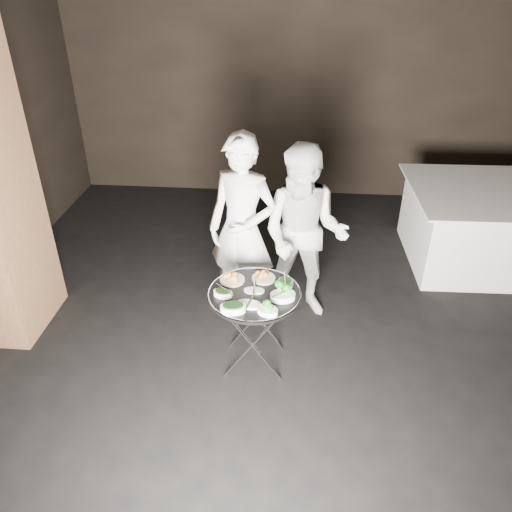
# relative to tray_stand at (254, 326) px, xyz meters

# --- Properties ---
(floor) EXTENTS (6.00, 7.00, 0.05)m
(floor) POSITION_rel_tray_stand_xyz_m (0.23, 0.08, -0.41)
(floor) COLOR black
(floor) RESTS_ON ground
(wall_back) EXTENTS (6.00, 0.05, 3.00)m
(wall_back) POSITION_rel_tray_stand_xyz_m (0.23, 3.60, 1.11)
(wall_back) COLOR black
(wall_back) RESTS_ON floor
(tray_stand) EXTENTS (0.47, 0.40, 0.69)m
(tray_stand) POSITION_rel_tray_stand_xyz_m (0.00, 0.00, 0.00)
(tray_stand) COLOR silver
(tray_stand) RESTS_ON floor
(serving_tray) EXTENTS (0.73, 0.73, 0.04)m
(serving_tray) POSITION_rel_tray_stand_xyz_m (0.00, -0.00, 0.31)
(serving_tray) COLOR black
(serving_tray) RESTS_ON tray_stand
(potato_plate_a) EXTENTS (0.20, 0.20, 0.07)m
(potato_plate_a) POSITION_rel_tray_stand_xyz_m (-0.19, 0.15, 0.35)
(potato_plate_a) COLOR beige
(potato_plate_a) RESTS_ON serving_tray
(potato_plate_b) EXTENTS (0.19, 0.19, 0.07)m
(potato_plate_b) POSITION_rel_tray_stand_xyz_m (0.06, 0.20, 0.35)
(potato_plate_b) COLOR beige
(potato_plate_b) RESTS_ON serving_tray
(greens_bowl) EXTENTS (0.13, 0.13, 0.07)m
(greens_bowl) POSITION_rel_tray_stand_xyz_m (0.24, 0.13, 0.35)
(greens_bowl) COLOR white
(greens_bowl) RESTS_ON serving_tray
(asparagus_plate_a) EXTENTS (0.16, 0.09, 0.03)m
(asparagus_plate_a) POSITION_rel_tray_stand_xyz_m (-0.00, 0.02, 0.33)
(asparagus_plate_a) COLOR white
(asparagus_plate_a) RESTS_ON serving_tray
(asparagus_plate_b) EXTENTS (0.21, 0.14, 0.04)m
(asparagus_plate_b) POSITION_rel_tray_stand_xyz_m (-0.02, -0.16, 0.34)
(asparagus_plate_b) COLOR white
(asparagus_plate_b) RESTS_ON serving_tray
(spinach_bowl_a) EXTENTS (0.17, 0.13, 0.06)m
(spinach_bowl_a) POSITION_rel_tray_stand_xyz_m (-0.23, -0.06, 0.35)
(spinach_bowl_a) COLOR white
(spinach_bowl_a) RESTS_ON serving_tray
(spinach_bowl_b) EXTENTS (0.21, 0.15, 0.08)m
(spinach_bowl_b) POSITION_rel_tray_stand_xyz_m (-0.13, -0.24, 0.36)
(spinach_bowl_b) COLOR white
(spinach_bowl_b) RESTS_ON serving_tray
(broccoli_bowl_a) EXTENTS (0.22, 0.18, 0.08)m
(broccoli_bowl_a) POSITION_rel_tray_stand_xyz_m (0.22, -0.06, 0.36)
(broccoli_bowl_a) COLOR white
(broccoli_bowl_a) RESTS_ON serving_tray
(broccoli_bowl_b) EXTENTS (0.19, 0.17, 0.07)m
(broccoli_bowl_b) POSITION_rel_tray_stand_xyz_m (0.12, -0.24, 0.35)
(broccoli_bowl_b) COLOR white
(broccoli_bowl_b) RESTS_ON serving_tray
(serving_utensils) EXTENTS (0.60, 0.43, 0.01)m
(serving_utensils) POSITION_rel_tray_stand_xyz_m (0.02, 0.07, 0.38)
(serving_utensils) COLOR silver
(serving_utensils) RESTS_ON serving_tray
(waiter_left) EXTENTS (0.73, 0.59, 1.73)m
(waiter_left) POSITION_rel_tray_stand_xyz_m (-0.17, 0.71, 0.48)
(waiter_left) COLOR silver
(waiter_left) RESTS_ON floor
(waiter_right) EXTENTS (0.91, 0.78, 1.64)m
(waiter_right) POSITION_rel_tray_stand_xyz_m (0.37, 0.77, 0.43)
(waiter_right) COLOR silver
(waiter_right) RESTS_ON floor
(dining_table) EXTENTS (1.48, 1.48, 0.84)m
(dining_table) POSITION_rel_tray_stand_xyz_m (2.24, 1.85, 0.04)
(dining_table) COLOR white
(dining_table) RESTS_ON floor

